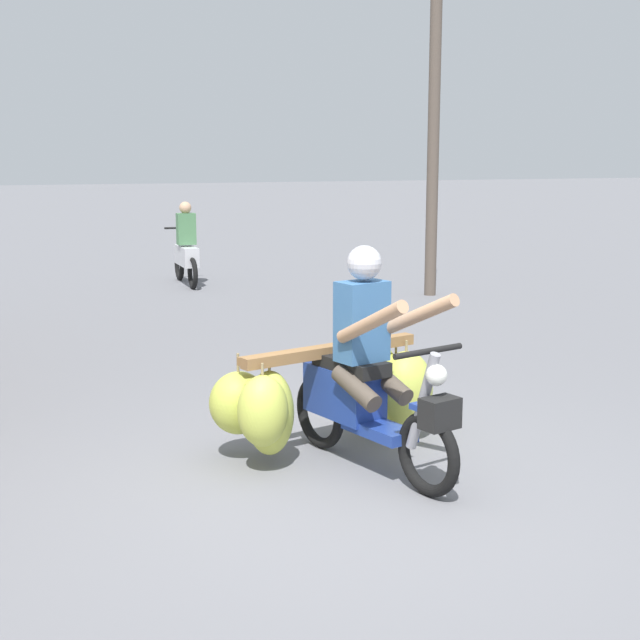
{
  "coord_description": "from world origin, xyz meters",
  "views": [
    {
      "loc": [
        -2.02,
        -5.16,
        2.2
      ],
      "look_at": [
        0.43,
        1.41,
        0.9
      ],
      "focal_mm": 50.73,
      "sensor_mm": 36.0,
      "label": 1
    }
  ],
  "objects": [
    {
      "name": "motorbike_main_loaded",
      "position": [
        0.42,
        0.8,
        0.5
      ],
      "size": [
        1.83,
        1.99,
        1.58
      ],
      "color": "black",
      "rests_on": "ground"
    },
    {
      "name": "utility_pole",
      "position": [
        4.5,
        7.35,
        2.59
      ],
      "size": [
        0.18,
        0.18,
        5.19
      ],
      "primitive_type": "cylinder",
      "color": "brown",
      "rests_on": "ground"
    },
    {
      "name": "ground_plane",
      "position": [
        0.0,
        0.0,
        0.0
      ],
      "size": [
        120.0,
        120.0,
        0.0
      ],
      "primitive_type": "plane",
      "color": "slate"
    },
    {
      "name": "motorbike_distant_ahead_left",
      "position": [
        1.15,
        9.73,
        0.57
      ],
      "size": [
        0.5,
        1.62,
        1.4
      ],
      "color": "black",
      "rests_on": "ground"
    }
  ]
}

